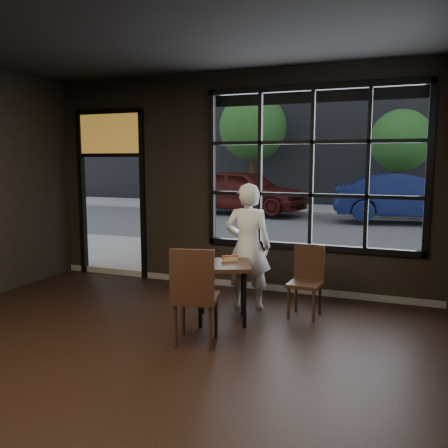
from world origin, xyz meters
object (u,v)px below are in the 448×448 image
at_px(chair_near, 196,295).
at_px(man, 248,246).
at_px(navy_car, 406,197).
at_px(cafe_table, 222,292).

relative_size(chair_near, man, 0.64).
xyz_separation_m(chair_near, navy_car, (1.94, 10.98, 0.28)).
height_order(cafe_table, navy_car, navy_car).
relative_size(cafe_table, man, 0.43).
bearing_deg(navy_car, chair_near, 159.13).
distance_m(man, navy_car, 9.82).
relative_size(cafe_table, chair_near, 0.68).
bearing_deg(cafe_table, navy_car, 58.00).
xyz_separation_m(cafe_table, navy_car, (1.94, 10.24, 0.45)).
xyz_separation_m(chair_near, man, (0.12, 1.33, 0.29)).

